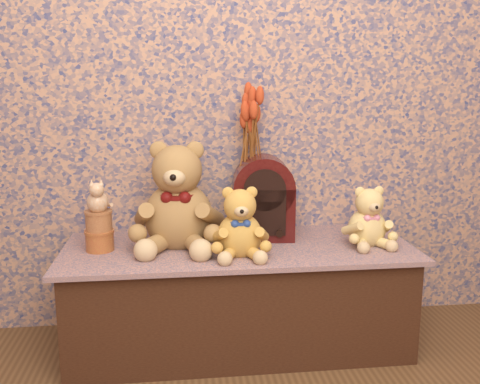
# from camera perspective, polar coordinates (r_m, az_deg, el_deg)

# --- Properties ---
(display_shelf) EXTENTS (1.45, 0.58, 0.45)m
(display_shelf) POSITION_cam_1_polar(r_m,az_deg,el_deg) (2.31, -0.15, -11.08)
(display_shelf) COLOR #36456F
(display_shelf) RESTS_ON ground
(teddy_large) EXTENTS (0.43, 0.49, 0.47)m
(teddy_large) POSITION_cam_1_polar(r_m,az_deg,el_deg) (2.20, -6.67, 0.20)
(teddy_large) COLOR #A97D41
(teddy_large) RESTS_ON display_shelf
(teddy_medium) EXTENTS (0.24, 0.28, 0.30)m
(teddy_medium) POSITION_cam_1_polar(r_m,az_deg,el_deg) (2.08, -0.04, -2.84)
(teddy_medium) COLOR gold
(teddy_medium) RESTS_ON display_shelf
(teddy_small) EXTENTS (0.23, 0.27, 0.27)m
(teddy_small) POSITION_cam_1_polar(r_m,az_deg,el_deg) (2.28, 13.55, -2.25)
(teddy_small) COLOR #DCB968
(teddy_small) RESTS_ON display_shelf
(cathedral_radio) EXTENTS (0.28, 0.21, 0.36)m
(cathedral_radio) POSITION_cam_1_polar(r_m,az_deg,el_deg) (2.31, 2.50, -0.55)
(cathedral_radio) COLOR #3E0B0B
(cathedral_radio) RESTS_ON display_shelf
(ceramic_vase) EXTENTS (0.14, 0.14, 0.22)m
(ceramic_vase) POSITION_cam_1_polar(r_m,az_deg,el_deg) (2.37, 1.07, -1.97)
(ceramic_vase) COLOR tan
(ceramic_vase) RESTS_ON display_shelf
(dried_stalks) EXTENTS (0.21, 0.21, 0.37)m
(dried_stalks) POSITION_cam_1_polar(r_m,az_deg,el_deg) (2.32, 1.10, 5.19)
(dried_stalks) COLOR #C7421F
(dried_stalks) RESTS_ON ceramic_vase
(biscuit_tin_lower) EXTENTS (0.15, 0.15, 0.08)m
(biscuit_tin_lower) POSITION_cam_1_polar(r_m,az_deg,el_deg) (2.23, -14.83, -5.08)
(biscuit_tin_lower) COLOR gold
(biscuit_tin_lower) RESTS_ON display_shelf
(biscuit_tin_upper) EXTENTS (0.13, 0.13, 0.08)m
(biscuit_tin_upper) POSITION_cam_1_polar(r_m,az_deg,el_deg) (2.21, -14.94, -3.05)
(biscuit_tin_upper) COLOR tan
(biscuit_tin_upper) RESTS_ON biscuit_tin_lower
(cat_figurine) EXTENTS (0.11, 0.12, 0.14)m
(cat_figurine) POSITION_cam_1_polar(r_m,az_deg,el_deg) (2.19, -15.09, -0.27)
(cat_figurine) COLOR silver
(cat_figurine) RESTS_ON biscuit_tin_upper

